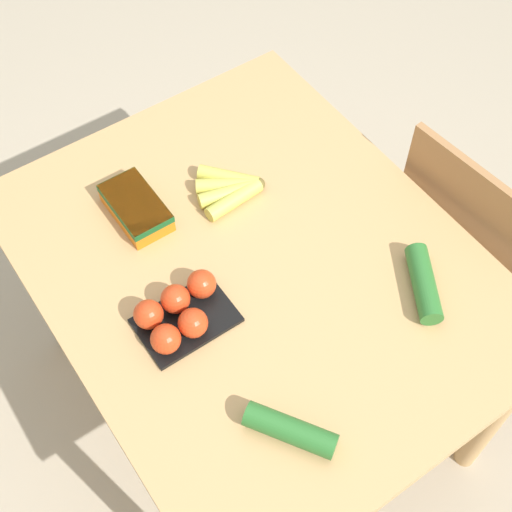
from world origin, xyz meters
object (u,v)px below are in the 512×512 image
at_px(chair, 471,248).
at_px(cucumber_near, 290,430).
at_px(cucumber_far, 424,283).
at_px(banana_bunch, 231,189).
at_px(tomato_pack, 179,314).
at_px(carrot_bag, 136,207).

xyz_separation_m(chair, cucumber_near, (0.23, -0.82, 0.32)).
bearing_deg(cucumber_far, banana_bunch, -157.46).
bearing_deg(tomato_pack, cucumber_near, 7.49).
distance_m(chair, tomato_pack, 0.93).
height_order(tomato_pack, cucumber_near, tomato_pack).
xyz_separation_m(cucumber_near, cucumber_far, (-0.10, 0.44, 0.00)).
bearing_deg(cucumber_far, tomato_pack, -115.94).
bearing_deg(cucumber_near, chair, 105.55).
relative_size(banana_bunch, carrot_bag, 0.91).
bearing_deg(tomato_pack, chair, 82.64).
bearing_deg(cucumber_far, cucumber_near, -76.92).
relative_size(tomato_pack, cucumber_far, 1.13).
bearing_deg(chair, carrot_bag, 57.14).
relative_size(chair, tomato_pack, 4.22).
relative_size(carrot_bag, cucumber_far, 1.01).
relative_size(chair, cucumber_far, 4.79).
relative_size(chair, carrot_bag, 4.72).
bearing_deg(carrot_bag, banana_bunch, 71.50).
xyz_separation_m(tomato_pack, carrot_bag, (-0.31, 0.07, -0.00)).
bearing_deg(banana_bunch, tomato_pack, -50.71).
height_order(carrot_bag, cucumber_near, carrot_bag).
distance_m(tomato_pack, carrot_bag, 0.32).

